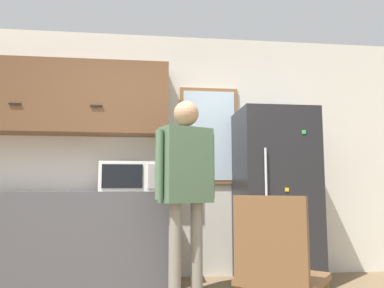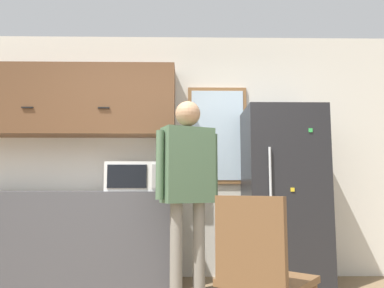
{
  "view_description": "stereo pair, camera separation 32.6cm",
  "coord_description": "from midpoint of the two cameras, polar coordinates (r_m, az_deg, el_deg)",
  "views": [
    {
      "loc": [
        -0.15,
        -2.08,
        0.96
      ],
      "look_at": [
        0.23,
        1.14,
        1.34
      ],
      "focal_mm": 35.0,
      "sensor_mm": 36.0,
      "label": 1
    },
    {
      "loc": [
        0.17,
        -2.1,
        0.96
      ],
      "look_at": [
        0.23,
        1.14,
        1.34
      ],
      "focal_mm": 35.0,
      "sensor_mm": 36.0,
      "label": 2
    }
  ],
  "objects": [
    {
      "name": "back_wall",
      "position": [
        4.22,
        -6.81,
        -1.3
      ],
      "size": [
        6.0,
        0.06,
        2.7
      ],
      "color": "silver",
      "rests_on": "ground_plane"
    },
    {
      "name": "counter",
      "position": [
        4.06,
        -22.8,
        -13.21
      ],
      "size": [
        2.25,
        0.59,
        0.92
      ],
      "color": "#4C4C51",
      "rests_on": "ground_plane"
    },
    {
      "name": "upper_cabinets",
      "position": [
        4.24,
        -21.48,
        6.58
      ],
      "size": [
        2.25,
        0.37,
        0.76
      ],
      "color": "brown"
    },
    {
      "name": "microwave",
      "position": [
        3.82,
        -12.09,
        -4.9
      ],
      "size": [
        0.54,
        0.4,
        0.29
      ],
      "color": "white",
      "rests_on": "counter"
    },
    {
      "name": "person",
      "position": [
        3.4,
        -3.68,
        -4.61
      ],
      "size": [
        0.56,
        0.39,
        1.76
      ],
      "rotation": [
        0.0,
        0.0,
        0.42
      ],
      "color": "gray",
      "rests_on": "ground_plane"
    },
    {
      "name": "refrigerator",
      "position": [
        3.98,
        10.25,
        -7.63
      ],
      "size": [
        0.76,
        0.73,
        1.77
      ],
      "color": "#232326",
      "rests_on": "ground_plane"
    },
    {
      "name": "chair",
      "position": [
        2.26,
        8.76,
        -18.26
      ],
      "size": [
        0.64,
        0.64,
        0.91
      ],
      "rotation": [
        0.0,
        0.0,
        2.47
      ],
      "color": "brown",
      "rests_on": "ground_plane"
    },
    {
      "name": "window",
      "position": [
        4.23,
        0.39,
        1.33
      ],
      "size": [
        0.66,
        0.05,
        1.09
      ],
      "color": "olive"
    }
  ]
}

